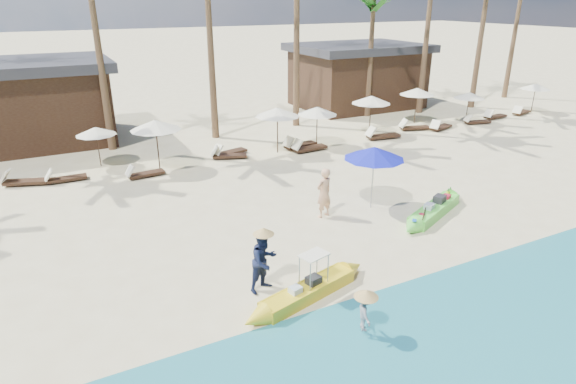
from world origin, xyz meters
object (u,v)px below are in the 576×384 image
tourist (324,193)px  blue_umbrella (374,153)px  green_canoe (434,210)px  yellow_canoe (308,291)px

tourist → blue_umbrella: size_ratio=0.77×
tourist → blue_umbrella: (1.97, -0.14, 1.22)m
green_canoe → blue_umbrella: bearing=111.7°
green_canoe → yellow_canoe: yellow_canoe is taller
yellow_canoe → green_canoe: bearing=5.5°
tourist → blue_umbrella: blue_umbrella is taller
blue_umbrella → tourist: bearing=176.0°
green_canoe → yellow_canoe: bearing=176.2°
green_canoe → yellow_canoe: (-6.54, -2.41, -0.02)m
green_canoe → blue_umbrella: size_ratio=1.98×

